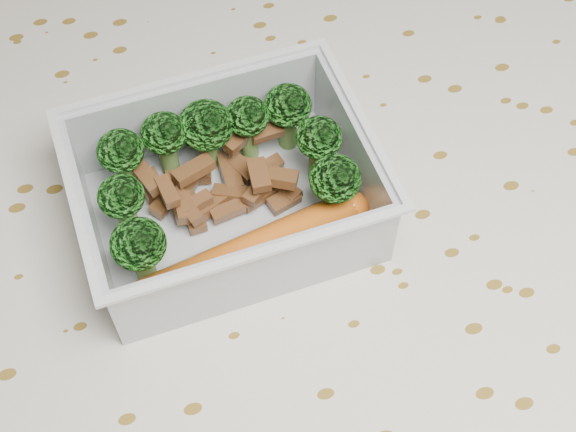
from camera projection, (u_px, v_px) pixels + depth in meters
name	position (u px, v px, depth m)	size (l,w,h in m)	color
dining_table	(287.00, 310.00, 0.53)	(1.40, 0.90, 0.75)	brown
tablecloth	(287.00, 273.00, 0.49)	(1.46, 0.96, 0.19)	beige
lunch_container	(227.00, 198.00, 0.45)	(0.17, 0.13, 0.06)	silver
broccoli_florets	(218.00, 157.00, 0.44)	(0.14, 0.10, 0.05)	#608C3F
meat_pile	(218.00, 184.00, 0.46)	(0.09, 0.05, 0.03)	brown
sausage	(253.00, 251.00, 0.43)	(0.14, 0.04, 0.02)	#D36218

